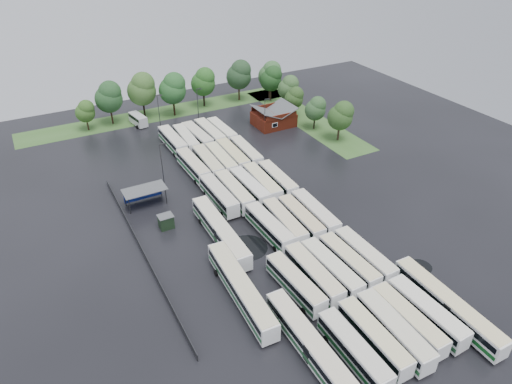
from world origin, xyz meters
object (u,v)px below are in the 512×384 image
brick_building (274,119)px  artic_bus_east (447,305)px  artic_bus_west_a (310,345)px  minibus (138,119)px

brick_building → artic_bus_east: size_ratio=0.54×
artic_bus_west_a → minibus: 83.14m
artic_bus_west_a → artic_bus_east: (20.96, -3.42, 0.01)m
brick_building → minibus: bearing=151.2°
artic_bus_west_a → artic_bus_east: artic_bus_east is taller
artic_bus_east → minibus: bearing=103.8°
artic_bus_west_a → minibus: (1.46, 83.13, -0.33)m
artic_bus_east → minibus: 88.72m
brick_building → minibus: (-31.57, 17.35, -0.27)m
brick_building → artic_bus_west_a: (-33.03, -65.77, 0.05)m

